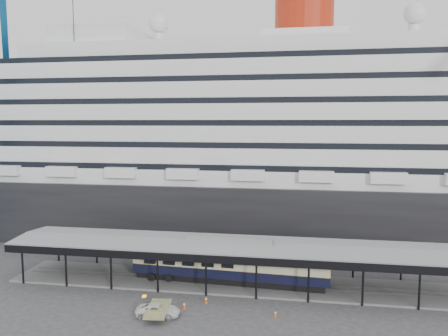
{
  "coord_description": "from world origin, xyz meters",
  "views": [
    {
      "loc": [
        7.11,
        -46.5,
        19.91
      ],
      "look_at": [
        -1.98,
        8.0,
        14.05
      ],
      "focal_mm": 35.0,
      "sensor_mm": 36.0,
      "label": 1
    }
  ],
  "objects": [
    {
      "name": "ground",
      "position": [
        0.0,
        0.0,
        0.0
      ],
      "size": [
        200.0,
        200.0,
        0.0
      ],
      "primitive_type": "plane",
      "color": "#353537",
      "rests_on": "ground"
    },
    {
      "name": "cruise_ship",
      "position": [
        0.05,
        32.0,
        18.35
      ],
      "size": [
        130.0,
        30.0,
        43.9
      ],
      "color": "black",
      "rests_on": "ground"
    },
    {
      "name": "platform_canopy",
      "position": [
        0.0,
        5.0,
        2.36
      ],
      "size": [
        56.0,
        9.18,
        5.3
      ],
      "color": "slate",
      "rests_on": "ground"
    },
    {
      "name": "port_truck",
      "position": [
        -6.65,
        -5.19,
        0.63
      ],
      "size": [
        4.72,
        2.59,
        1.25
      ],
      "primitive_type": "imported",
      "rotation": [
        0.0,
        0.0,
        1.69
      ],
      "color": "white",
      "rests_on": "ground"
    },
    {
      "name": "pullman_carriage",
      "position": [
        -0.81,
        5.0,
        2.86
      ],
      "size": [
        24.31,
        4.51,
        23.73
      ],
      "rotation": [
        0.0,
        0.0,
        -0.06
      ],
      "color": "black",
      "rests_on": "ground"
    },
    {
      "name": "traffic_cone_left",
      "position": [
        -2.47,
        -1.15,
        0.39
      ],
      "size": [
        0.53,
        0.53,
        0.78
      ],
      "rotation": [
        0.0,
        0.0,
        0.42
      ],
      "color": "#CF4B0B",
      "rests_on": "ground"
    },
    {
      "name": "traffic_cone_mid",
      "position": [
        -4.46,
        -3.0,
        0.39
      ],
      "size": [
        0.52,
        0.52,
        0.79
      ],
      "rotation": [
        0.0,
        0.0,
        -0.34
      ],
      "color": "#DB470C",
      "rests_on": "ground"
    },
    {
      "name": "traffic_cone_right",
      "position": [
        5.26,
        -3.27,
        0.33
      ],
      "size": [
        0.44,
        0.44,
        0.65
      ],
      "rotation": [
        0.0,
        0.0,
        -0.4
      ],
      "color": "#E2570C",
      "rests_on": "ground"
    }
  ]
}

